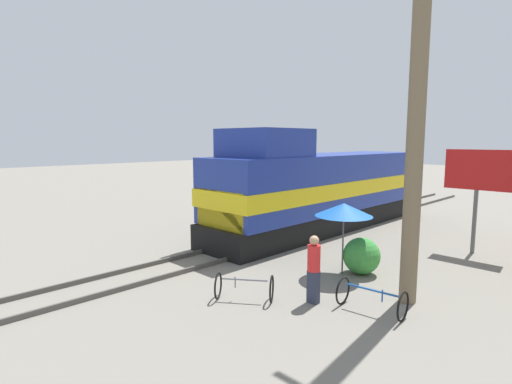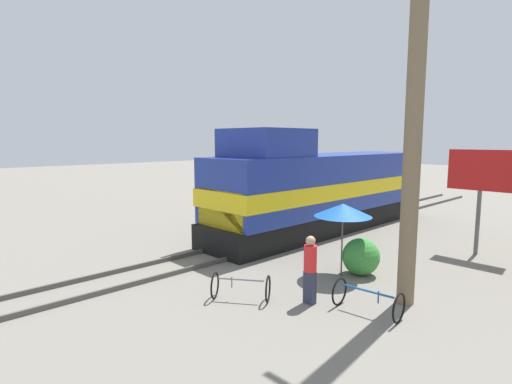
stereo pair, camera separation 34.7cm
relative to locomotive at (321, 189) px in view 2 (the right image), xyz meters
The scene contains 11 objects.
ground_plane 4.00m from the locomotive, 90.00° to the right, with size 120.00×120.00×0.00m, color slate.
rail_near 4.03m from the locomotive, 101.64° to the right, with size 0.08×39.98×0.15m, color #4C4742.
rail_far 4.03m from the locomotive, 78.36° to the right, with size 0.08×39.98×0.15m, color #4C4742.
locomotive is the anchor object (origin of this frame).
utility_pole 9.49m from the locomotive, 38.07° to the right, with size 1.80×0.44×11.60m.
vendor_umbrella 6.44m from the locomotive, 46.98° to the right, with size 1.80×1.80×2.31m.
billboard_sign 6.71m from the locomotive, ahead, with size 2.33×0.12×3.93m.
shrub_cluster 6.54m from the locomotive, 41.40° to the right, with size 1.18×1.18×1.18m, color #388C38.
person_bystander 8.87m from the locomotive, 54.70° to the right, with size 0.34×0.34×1.82m.
bicycle 9.43m from the locomotive, 45.78° to the right, with size 1.68×0.88×0.74m.
bicycle_spare 9.28m from the locomotive, 66.20° to the right, with size 1.65×1.47×0.73m.
Camera 2 is at (11.37, -11.70, 4.27)m, focal length 28.00 mm.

